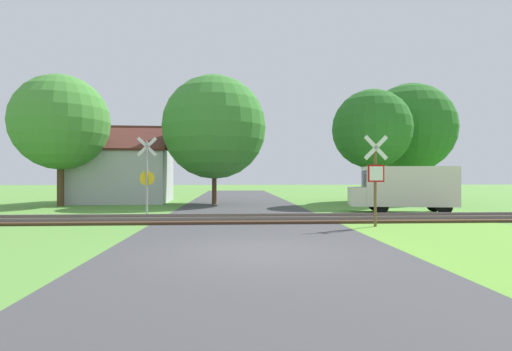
{
  "coord_description": "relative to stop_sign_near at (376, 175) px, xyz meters",
  "views": [
    {
      "loc": [
        -0.49,
        -9.23,
        1.73
      ],
      "look_at": [
        0.5,
        7.61,
        1.8
      ],
      "focal_mm": 28.0,
      "sensor_mm": 36.0,
      "label": 1
    }
  ],
  "objects": [
    {
      "name": "tree_right",
      "position": [
        3.78,
        10.99,
        2.95
      ],
      "size": [
        4.98,
        4.98,
        7.25
      ],
      "color": "#513823",
      "rests_on": "ground"
    },
    {
      "name": "crossing_sign_far",
      "position": [
        -8.8,
        4.35,
        0.15
      ],
      "size": [
        0.87,
        0.18,
        3.53
      ],
      "rotation": [
        0.0,
        0.0,
        0.14
      ],
      "color": "#9E9EA5",
      "rests_on": "ground"
    },
    {
      "name": "mail_truck",
      "position": [
        3.38,
        5.31,
        -0.56
      ],
      "size": [
        5.15,
        2.69,
        2.24
      ],
      "rotation": [
        0.0,
        0.0,
        1.39
      ],
      "color": "silver",
      "rests_on": "ground"
    },
    {
      "name": "road_asphalt",
      "position": [
        -4.5,
        -2.43,
        -1.79
      ],
      "size": [
        6.97,
        80.0,
        0.01
      ],
      "primitive_type": "cube",
      "color": "#424244",
      "rests_on": "ground"
    },
    {
      "name": "rail_track",
      "position": [
        -4.5,
        2.18,
        -1.74
      ],
      "size": [
        60.0,
        2.6,
        0.22
      ],
      "color": "#422D1E",
      "rests_on": "ground"
    },
    {
      "name": "stop_sign_near",
      "position": [
        0.0,
        0.0,
        0.0
      ],
      "size": [
        0.88,
        0.16,
        3.2
      ],
      "rotation": [
        0.0,
        0.0,
        3.22
      ],
      "color": "brown",
      "rests_on": "ground"
    },
    {
      "name": "ground_plane",
      "position": [
        -4.5,
        -4.43,
        -1.79
      ],
      "size": [
        160.0,
        160.0,
        0.0
      ],
      "primitive_type": "plane",
      "color": "#5B933D"
    },
    {
      "name": "tree_center",
      "position": [
        -6.16,
        11.91,
        3.13
      ],
      "size": [
        6.6,
        6.6,
        8.22
      ],
      "color": "#513823",
      "rests_on": "ground"
    },
    {
      "name": "tree_left",
      "position": [
        -15.23,
        10.74,
        3.2
      ],
      "size": [
        5.65,
        5.65,
        7.83
      ],
      "color": "#513823",
      "rests_on": "ground"
    },
    {
      "name": "tree_far",
      "position": [
        7.71,
        14.16,
        3.45
      ],
      "size": [
        6.32,
        6.32,
        8.41
      ],
      "color": "#513823",
      "rests_on": "ground"
    },
    {
      "name": "house",
      "position": [
        -12.49,
        14.44,
        0.12
      ],
      "size": [
        6.59,
        6.62,
        5.3
      ],
      "rotation": [
        0.0,
        0.0,
        0.04
      ],
      "color": "#B7B7BC",
      "rests_on": "ground"
    }
  ]
}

